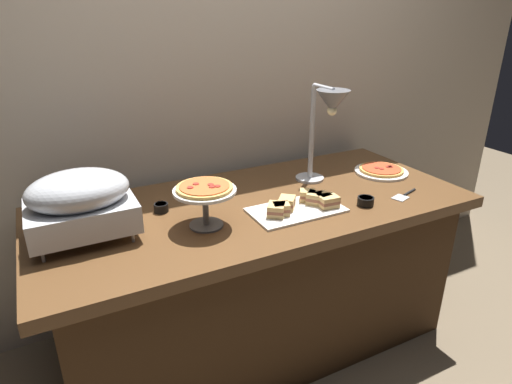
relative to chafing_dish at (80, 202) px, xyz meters
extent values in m
plane|color=brown|center=(0.72, -0.01, -0.91)|extent=(8.00, 8.00, 0.00)
cube|color=#B7A893|center=(0.72, 0.49, 0.29)|extent=(4.40, 0.04, 2.40)
cube|color=brown|center=(0.72, -0.01, -0.17)|extent=(1.90, 0.84, 0.05)
cube|color=#3C2715|center=(0.72, -0.01, -0.55)|extent=(1.75, 0.74, 0.71)
cylinder|color=#B7BABF|center=(-0.15, -0.11, -0.13)|extent=(0.01, 0.01, 0.04)
cylinder|color=#B7BABF|center=(0.15, -0.11, -0.13)|extent=(0.01, 0.01, 0.04)
cylinder|color=#B7BABF|center=(-0.15, 0.11, -0.13)|extent=(0.01, 0.01, 0.04)
cylinder|color=#B7BABF|center=(0.15, 0.11, -0.13)|extent=(0.01, 0.01, 0.04)
cube|color=#B7BABF|center=(0.00, 0.00, -0.05)|extent=(0.38, 0.28, 0.10)
ellipsoid|color=#B7BABF|center=(0.00, 0.00, 0.04)|extent=(0.36, 0.26, 0.15)
cylinder|color=#B7BABF|center=(1.08, 0.12, -0.14)|extent=(0.14, 0.14, 0.01)
cylinder|color=#B7BABF|center=(1.08, 0.12, 0.09)|extent=(0.02, 0.02, 0.45)
cylinder|color=#B7BABF|center=(1.08, 0.05, 0.32)|extent=(0.02, 0.15, 0.02)
cone|color=#595B60|center=(1.08, -0.02, 0.27)|extent=(0.15, 0.15, 0.10)
sphere|color=#F9EAB2|center=(1.08, -0.02, 0.23)|extent=(0.04, 0.04, 0.04)
cylinder|color=white|center=(1.46, 0.03, -0.14)|extent=(0.27, 0.27, 0.01)
cylinder|color=#C68E42|center=(1.46, 0.03, -0.13)|extent=(0.23, 0.23, 0.01)
cylinder|color=#AD3D1E|center=(1.46, 0.03, -0.12)|extent=(0.20, 0.20, 0.00)
cylinder|color=maroon|center=(1.52, 0.02, -0.12)|extent=(0.02, 0.02, 0.00)
cylinder|color=maroon|center=(1.45, 0.01, -0.12)|extent=(0.02, 0.02, 0.00)
cylinder|color=maroon|center=(1.52, 0.02, -0.12)|extent=(0.02, 0.02, 0.00)
cylinder|color=maroon|center=(1.44, 0.04, -0.12)|extent=(0.02, 0.02, 0.00)
cylinder|color=maroon|center=(1.50, 0.02, -0.12)|extent=(0.02, 0.02, 0.00)
cylinder|color=#595B60|center=(0.44, -0.12, -0.08)|extent=(0.02, 0.02, 0.14)
cylinder|color=#595B60|center=(0.44, -0.12, -0.14)|extent=(0.13, 0.13, 0.01)
cylinder|color=white|center=(0.44, -0.12, 0.00)|extent=(0.24, 0.24, 0.01)
cylinder|color=gold|center=(0.44, -0.12, 0.01)|extent=(0.22, 0.22, 0.01)
cylinder|color=#C65628|center=(0.44, -0.12, 0.02)|extent=(0.19, 0.19, 0.00)
cylinder|color=maroon|center=(0.46, -0.12, 0.03)|extent=(0.02, 0.02, 0.00)
cylinder|color=maroon|center=(0.48, -0.15, 0.03)|extent=(0.02, 0.02, 0.00)
cylinder|color=maroon|center=(0.38, -0.11, 0.03)|extent=(0.02, 0.02, 0.00)
cylinder|color=maroon|center=(0.45, -0.14, 0.03)|extent=(0.02, 0.02, 0.00)
cylinder|color=maroon|center=(0.41, -0.09, 0.03)|extent=(0.02, 0.02, 0.00)
cube|color=white|center=(0.82, -0.16, -0.14)|extent=(0.39, 0.22, 0.01)
cube|color=tan|center=(0.91, -0.11, -0.13)|extent=(0.09, 0.08, 0.02)
cube|color=brown|center=(0.91, -0.11, -0.11)|extent=(0.09, 0.08, 0.01)
cube|color=tan|center=(0.91, -0.11, -0.10)|extent=(0.09, 0.08, 0.02)
cube|color=tan|center=(0.74, -0.18, -0.13)|extent=(0.08, 0.07, 0.02)
cube|color=brown|center=(0.74, -0.18, -0.11)|extent=(0.08, 0.07, 0.01)
cube|color=tan|center=(0.74, -0.18, -0.10)|extent=(0.08, 0.07, 0.02)
cube|color=tan|center=(0.71, -0.18, -0.13)|extent=(0.10, 0.10, 0.02)
cube|color=brown|center=(0.71, -0.18, -0.11)|extent=(0.10, 0.10, 0.01)
cube|color=tan|center=(0.71, -0.18, -0.10)|extent=(0.10, 0.10, 0.02)
cube|color=tan|center=(0.95, -0.20, -0.13)|extent=(0.09, 0.07, 0.02)
cube|color=brown|center=(0.95, -0.20, -0.11)|extent=(0.09, 0.07, 0.01)
cube|color=tan|center=(0.95, -0.20, -0.10)|extent=(0.09, 0.07, 0.02)
cube|color=tan|center=(0.95, -0.17, -0.13)|extent=(0.06, 0.07, 0.02)
cube|color=brown|center=(0.95, -0.17, -0.11)|extent=(0.06, 0.07, 0.01)
cube|color=tan|center=(0.95, -0.17, -0.10)|extent=(0.06, 0.07, 0.02)
cube|color=tan|center=(0.92, -0.15, -0.13)|extent=(0.09, 0.09, 0.02)
cube|color=brown|center=(0.92, -0.15, -0.11)|extent=(0.09, 0.09, 0.01)
cube|color=tan|center=(0.92, -0.15, -0.10)|extent=(0.09, 0.09, 0.02)
cube|color=tan|center=(0.79, -0.14, -0.13)|extent=(0.10, 0.10, 0.02)
cube|color=brown|center=(0.79, -0.14, -0.11)|extent=(0.10, 0.10, 0.01)
cube|color=tan|center=(0.79, -0.14, -0.10)|extent=(0.10, 0.10, 0.02)
cylinder|color=black|center=(1.12, -0.25, -0.13)|extent=(0.07, 0.07, 0.04)
cylinder|color=#562D14|center=(1.12, -0.25, -0.11)|extent=(0.06, 0.06, 0.01)
cylinder|color=black|center=(0.31, 0.09, -0.13)|extent=(0.06, 0.06, 0.04)
cylinder|color=#562D14|center=(0.31, 0.09, -0.11)|extent=(0.05, 0.05, 0.01)
cube|color=#B7BABF|center=(1.31, -0.26, -0.15)|extent=(0.08, 0.07, 0.00)
cylinder|color=black|center=(1.39, -0.24, -0.14)|extent=(0.10, 0.04, 0.01)
camera|label=1|loc=(-0.09, -1.56, 0.64)|focal=30.52mm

